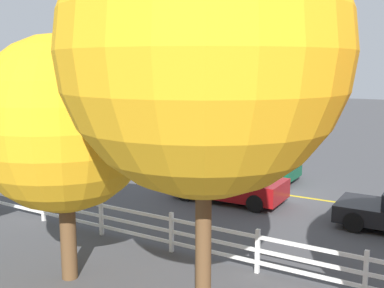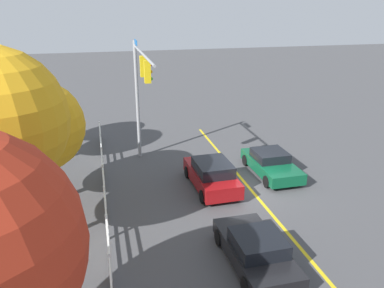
{
  "view_description": "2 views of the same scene",
  "coord_description": "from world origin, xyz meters",
  "px_view_note": "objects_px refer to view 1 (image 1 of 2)",
  "views": [
    {
      "loc": [
        -7.34,
        17.67,
        5.17
      ],
      "look_at": [
        1.78,
        2.61,
        2.22
      ],
      "focal_mm": 43.65,
      "sensor_mm": 36.0,
      "label": 1
    },
    {
      "loc": [
        -16.95,
        7.21,
        9.13
      ],
      "look_at": [
        0.2,
        3.01,
        2.61
      ],
      "focal_mm": 36.44,
      "sensor_mm": 36.0,
      "label": 2
    }
  ],
  "objects_px": {
    "car_0": "(249,165)",
    "car_3": "(230,182)",
    "tree_0": "(63,124)",
    "tree_4": "(204,53)"
  },
  "relations": [
    {
      "from": "car_3",
      "to": "tree_4",
      "type": "xyz_separation_m",
      "value": [
        -3.83,
        8.79,
        4.66
      ]
    },
    {
      "from": "car_0",
      "to": "car_3",
      "type": "height_order",
      "value": "car_3"
    },
    {
      "from": "car_0",
      "to": "car_3",
      "type": "distance_m",
      "value": 3.81
    },
    {
      "from": "car_0",
      "to": "tree_4",
      "type": "bearing_deg",
      "value": -69.82
    },
    {
      "from": "tree_0",
      "to": "tree_4",
      "type": "relative_size",
      "value": 0.75
    },
    {
      "from": "car_0",
      "to": "tree_0",
      "type": "xyz_separation_m",
      "value": [
        -0.52,
        11.77,
        3.21
      ]
    },
    {
      "from": "car_0",
      "to": "tree_0",
      "type": "relative_size",
      "value": 0.74
    },
    {
      "from": "car_0",
      "to": "car_3",
      "type": "relative_size",
      "value": 1.01
    },
    {
      "from": "car_0",
      "to": "car_3",
      "type": "xyz_separation_m",
      "value": [
        -0.89,
        3.7,
        0.11
      ]
    },
    {
      "from": "car_3",
      "to": "tree_4",
      "type": "relative_size",
      "value": 0.55
    }
  ]
}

